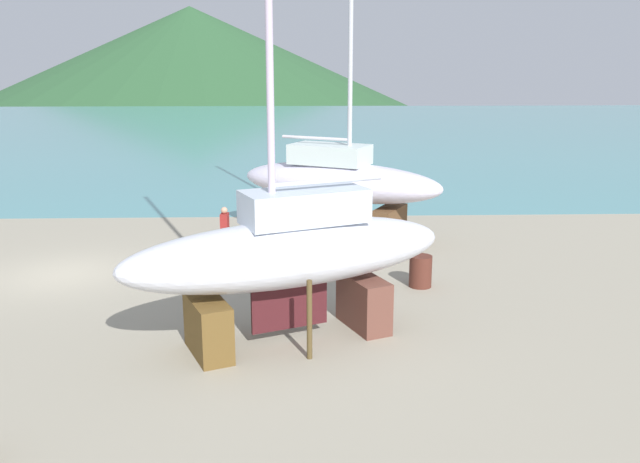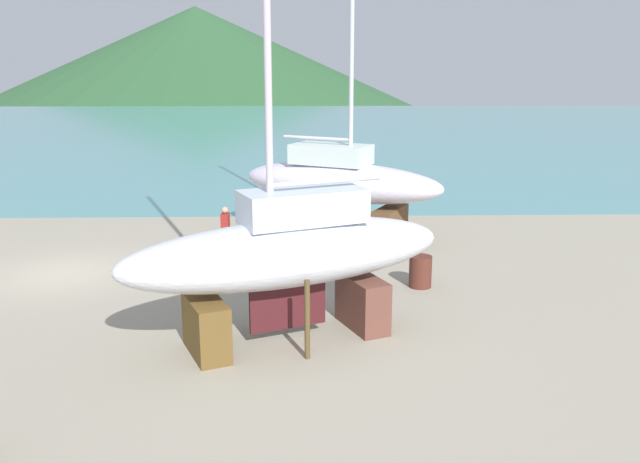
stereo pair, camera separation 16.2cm
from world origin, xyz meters
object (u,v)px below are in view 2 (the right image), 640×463
at_px(barrel_tipped_center, 420,271).
at_px(worker, 226,231).
at_px(sailboat_small_center, 340,182).
at_px(sailboat_large_starboard, 289,253).

bearing_deg(barrel_tipped_center, worker, 151.69).
distance_m(sailboat_small_center, barrel_tipped_center, 6.23).
height_order(sailboat_large_starboard, barrel_tipped_center, sailboat_large_starboard).
bearing_deg(worker, sailboat_large_starboard, -68.99).
relative_size(sailboat_large_starboard, worker, 8.06).
distance_m(sailboat_small_center, worker, 4.76).
bearing_deg(barrel_tipped_center, sailboat_large_starboard, -134.61).
xyz_separation_m(sailboat_small_center, barrel_tipped_center, (2.02, -5.67, -1.60)).
bearing_deg(sailboat_large_starboard, sailboat_small_center, -122.67).
bearing_deg(worker, sailboat_small_center, 36.15).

